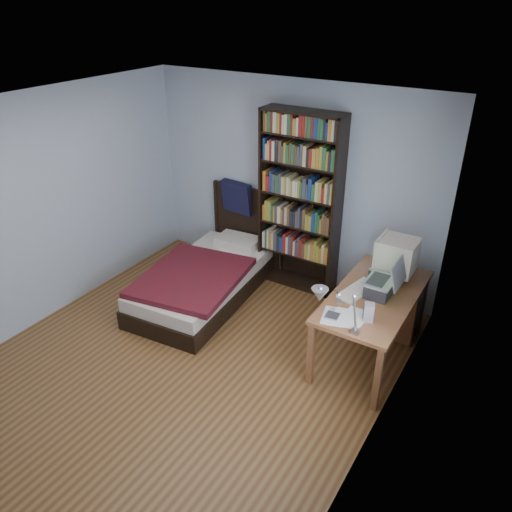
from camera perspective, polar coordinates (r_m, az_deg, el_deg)
name	(u,v)px	position (r m, az deg, el deg)	size (l,w,h in m)	color
room	(184,253)	(4.55, -8.27, 0.31)	(4.20, 4.24, 2.50)	brown
desk	(385,301)	(5.52, 14.53, -5.05)	(0.75, 1.51, 0.73)	brown
crt_monitor	(396,255)	(5.25, 15.68, 0.06)	(0.38, 0.36, 0.44)	beige
laptop	(381,286)	(4.94, 14.14, -3.33)	(0.33, 0.34, 0.42)	#2D2D30
desk_lamp	(326,299)	(3.87, 8.03, -4.88)	(0.25, 0.56, 0.66)	#99999E
keyboard	(358,291)	(5.01, 11.56, -3.89)	(0.19, 0.47, 0.03)	beige
speaker	(369,312)	(4.58, 12.77, -6.30)	(0.09, 0.09, 0.17)	#949396
soda_can	(371,275)	(5.21, 13.03, -2.10)	(0.07, 0.07, 0.12)	#073610
mouse	(381,281)	(5.21, 14.09, -2.79)	(0.06, 0.11, 0.04)	silver
phone_silver	(340,300)	(4.84, 9.53, -5.01)	(0.05, 0.10, 0.02)	silver
phone_grey	(332,310)	(4.69, 8.68, -6.13)	(0.04, 0.08, 0.02)	#949396
external_drive	(332,316)	(4.60, 8.71, -6.84)	(0.12, 0.12, 0.02)	#949396
bookshelf	(300,203)	(6.00, 5.01, 6.02)	(0.99, 0.30, 2.19)	black
bed	(208,275)	(6.15, -5.52, -2.23)	(1.26, 2.13, 1.16)	black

